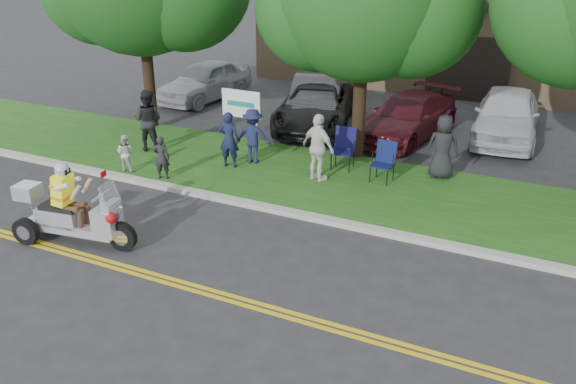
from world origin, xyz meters
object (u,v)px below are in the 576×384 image
at_px(parked_car_far_left, 205,81).
at_px(parked_car_mid, 316,107).
at_px(lawn_chair_b, 384,159).
at_px(parked_car_far_right, 507,115).
at_px(trike_scooter, 71,215).
at_px(parked_car_right, 407,117).
at_px(spectator_adult_right, 318,148).
at_px(spectator_adult_left, 229,139).
at_px(spectator_adult_mid, 148,120).
at_px(lawn_chair_a, 344,145).
at_px(parked_car_left, 317,99).

relative_size(parked_car_far_left, parked_car_mid, 0.86).
bearing_deg(lawn_chair_b, parked_car_far_right, 70.61).
relative_size(trike_scooter, parked_car_right, 0.60).
distance_m(spectator_adult_right, parked_car_far_left, 9.16).
bearing_deg(spectator_adult_left, spectator_adult_mid, -15.25).
height_order(spectator_adult_right, parked_car_right, spectator_adult_right).
relative_size(lawn_chair_a, parked_car_mid, 0.22).
xyz_separation_m(lawn_chair_a, parked_car_far_left, (-7.39, 4.60, 0.01)).
bearing_deg(spectator_adult_left, parked_car_right, -138.60).
bearing_deg(trike_scooter, spectator_adult_right, 48.63).
height_order(parked_car_far_left, parked_car_left, parked_car_left).
distance_m(spectator_adult_right, parked_car_mid, 4.84).
height_order(spectator_adult_mid, parked_car_far_right, spectator_adult_mid).
bearing_deg(parked_car_far_right, spectator_adult_mid, -151.44).
bearing_deg(parked_car_far_left, parked_car_right, -1.75).
distance_m(lawn_chair_a, parked_car_mid, 3.96).
xyz_separation_m(lawn_chair_a, parked_car_right, (0.74, 3.52, -0.06)).
height_order(lawn_chair_b, parked_car_far_left, parked_car_far_left).
bearing_deg(parked_car_mid, lawn_chair_a, -70.70).
height_order(spectator_adult_left, parked_car_mid, spectator_adult_left).
height_order(spectator_adult_mid, spectator_adult_right, spectator_adult_mid).
bearing_deg(trike_scooter, parked_car_left, 75.36).
bearing_deg(spectator_adult_right, parked_car_right, -81.15).
bearing_deg(spectator_adult_mid, parked_car_far_left, -84.59).
height_order(lawn_chair_a, spectator_adult_mid, spectator_adult_mid).
bearing_deg(spectator_adult_right, trike_scooter, 77.93).
xyz_separation_m(spectator_adult_left, parked_car_far_right, (6.31, 5.97, -0.09)).
height_order(trike_scooter, spectator_adult_mid, spectator_adult_mid).
height_order(parked_car_left, parked_car_mid, parked_car_left).
bearing_deg(parked_car_far_right, parked_car_right, -161.69).
bearing_deg(parked_car_far_right, spectator_adult_right, -127.18).
bearing_deg(lawn_chair_b, spectator_adult_mid, -168.98).
distance_m(lawn_chair_a, parked_car_far_right, 5.85).
relative_size(parked_car_far_left, parked_car_right, 0.94).
relative_size(lawn_chair_a, spectator_adult_right, 0.62).
distance_m(lawn_chair_b, parked_car_right, 3.97).
bearing_deg(parked_car_right, trike_scooter, -103.30).
xyz_separation_m(parked_car_far_left, parked_car_far_right, (10.91, 0.08, 0.05)).
distance_m(lawn_chair_a, spectator_adult_mid, 5.69).
xyz_separation_m(parked_car_mid, parked_car_far_right, (5.77, 1.42, 0.09)).
bearing_deg(lawn_chair_a, parked_car_far_left, 142.24).
height_order(parked_car_far_left, parked_car_far_right, parked_car_far_right).
xyz_separation_m(parked_car_far_left, parked_car_mid, (5.14, -1.34, -0.04)).
distance_m(trike_scooter, lawn_chair_b, 7.62).
bearing_deg(parked_car_far_left, parked_car_left, -2.26).
distance_m(lawn_chair_b, parked_car_far_right, 5.57).
relative_size(parked_car_far_left, parked_car_left, 0.93).
relative_size(trike_scooter, parked_car_far_left, 0.63).
bearing_deg(parked_car_far_right, parked_car_mid, -170.37).
height_order(lawn_chair_b, parked_car_left, parked_car_left).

